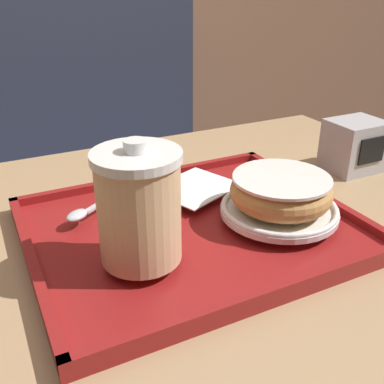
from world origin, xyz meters
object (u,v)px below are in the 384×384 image
(coffee_cup_front, at_px, (139,206))
(napkin_dispenser, at_px, (354,146))
(donut_chocolate_glazed, at_px, (281,191))
(spoon, at_px, (90,208))

(coffee_cup_front, height_order, napkin_dispenser, coffee_cup_front)
(donut_chocolate_glazed, xyz_separation_m, spoon, (-0.23, 0.12, -0.03))
(spoon, bearing_deg, coffee_cup_front, 66.29)
(coffee_cup_front, distance_m, spoon, 0.15)
(coffee_cup_front, relative_size, napkin_dispenser, 1.54)
(coffee_cup_front, relative_size, donut_chocolate_glazed, 1.04)
(donut_chocolate_glazed, height_order, spoon, donut_chocolate_glazed)
(donut_chocolate_glazed, distance_m, napkin_dispenser, 0.27)
(spoon, bearing_deg, napkin_dispenser, 144.79)
(donut_chocolate_glazed, distance_m, spoon, 0.26)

